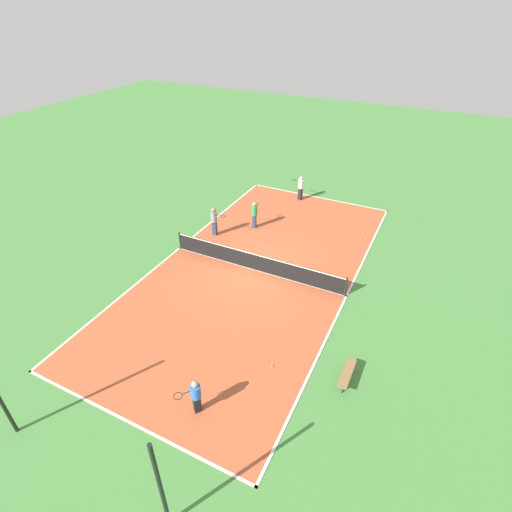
# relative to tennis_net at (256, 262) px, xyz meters

# --- Properties ---
(ground_plane) EXTENTS (80.00, 80.00, 0.00)m
(ground_plane) POSITION_rel_tennis_net_xyz_m (0.00, 0.00, -0.55)
(ground_plane) COLOR #47843D
(court_surface) EXTENTS (9.85, 19.92, 0.02)m
(court_surface) POSITION_rel_tennis_net_xyz_m (0.00, 0.00, -0.54)
(court_surface) COLOR #B75633
(court_surface) RESTS_ON ground_plane
(tennis_net) EXTENTS (9.65, 0.10, 1.04)m
(tennis_net) POSITION_rel_tennis_net_xyz_m (0.00, 0.00, 0.00)
(tennis_net) COLOR black
(tennis_net) RESTS_ON court_surface
(bench) EXTENTS (0.36, 1.49, 0.45)m
(bench) POSITION_rel_tennis_net_xyz_m (-6.21, 4.92, -0.17)
(bench) COLOR olive
(bench) RESTS_ON ground_plane
(player_baseline_gray) EXTENTS (0.96, 0.42, 1.79)m
(player_baseline_gray) POSITION_rel_tennis_net_xyz_m (3.82, -2.19, 0.51)
(player_baseline_gray) COLOR navy
(player_baseline_gray) RESTS_ON court_surface
(player_far_green) EXTENTS (0.50, 0.98, 1.70)m
(player_far_green) POSITION_rel_tennis_net_xyz_m (2.11, -4.06, 0.45)
(player_far_green) COLOR navy
(player_far_green) RESTS_ON court_surface
(player_near_white) EXTENTS (0.98, 0.53, 1.71)m
(player_near_white) POSITION_rel_tennis_net_xyz_m (0.99, -9.01, 0.45)
(player_near_white) COLOR black
(player_near_white) RESTS_ON court_surface
(player_near_blue) EXTENTS (0.82, 0.95, 1.51)m
(player_near_blue) POSITION_rel_tennis_net_xyz_m (-1.89, 8.49, 0.33)
(player_near_blue) COLOR black
(player_near_blue) RESTS_ON court_surface
(tennis_ball_left_sideline) EXTENTS (0.07, 0.07, 0.07)m
(tennis_ball_left_sideline) POSITION_rel_tennis_net_xyz_m (-4.48, -5.60, -0.49)
(tennis_ball_left_sideline) COLOR #CCE033
(tennis_ball_left_sideline) RESTS_ON court_surface
(tennis_ball_right_alley) EXTENTS (0.07, 0.07, 0.07)m
(tennis_ball_right_alley) POSITION_rel_tennis_net_xyz_m (-3.43, 5.54, -0.49)
(tennis_ball_right_alley) COLOR #CCE033
(tennis_ball_right_alley) RESTS_ON court_surface
(fence_post_back_left) EXTENTS (0.12, 0.12, 3.77)m
(fence_post_back_left) POSITION_rel_tennis_net_xyz_m (-3.13, 11.81, 1.33)
(fence_post_back_left) COLOR black
(fence_post_back_left) RESTS_ON ground_plane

